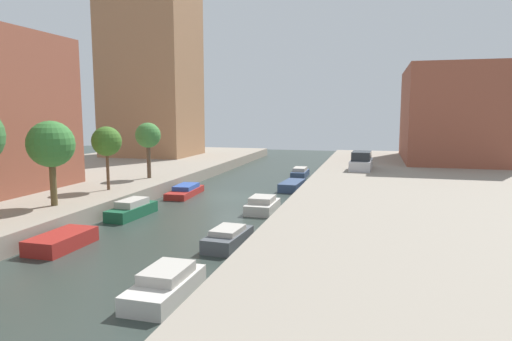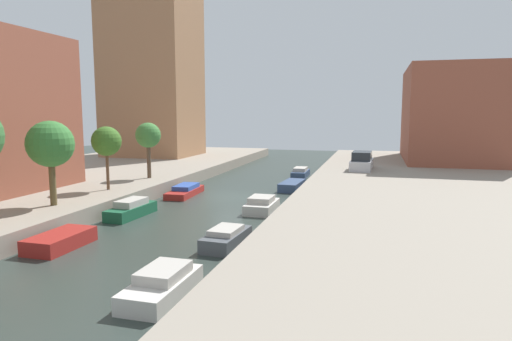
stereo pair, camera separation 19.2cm
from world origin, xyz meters
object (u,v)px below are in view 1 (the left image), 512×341
at_px(moored_boat_left_1, 62,241).
at_px(moored_boat_right_1, 228,238).
at_px(street_tree_1, 51,145).
at_px(moored_boat_left_3, 185,191).
at_px(street_tree_3, 148,136).
at_px(low_block_right, 453,114).
at_px(moored_boat_left_2, 132,209).
at_px(apartment_tower_far, 151,74).
at_px(moored_boat_right_0, 166,285).
at_px(moored_boat_right_3, 292,185).
at_px(moored_boat_right_4, 300,173).
at_px(parked_car, 361,162).
at_px(moored_boat_right_2, 263,205).
at_px(street_tree_2, 107,142).

xyz_separation_m(moored_boat_left_1, moored_boat_right_1, (7.24, 2.25, 0.05)).
bearing_deg(street_tree_1, moored_boat_right_1, -9.00).
bearing_deg(moored_boat_left_3, street_tree_3, 160.57).
bearing_deg(moored_boat_right_1, low_block_right, 66.28).
xyz_separation_m(moored_boat_left_3, moored_boat_right_1, (7.14, -11.35, 0.06)).
bearing_deg(street_tree_1, moored_boat_left_2, 35.64).
xyz_separation_m(apartment_tower_far, moored_boat_left_3, (12.38, -18.74, -10.33)).
distance_m(moored_boat_left_3, moored_boat_right_0, 18.68).
height_order(moored_boat_left_1, moored_boat_right_3, moored_boat_left_1).
distance_m(moored_boat_left_2, moored_boat_right_4, 20.37).
relative_size(street_tree_1, moored_boat_right_0, 1.34).
bearing_deg(moored_boat_left_2, apartment_tower_far, 115.07).
bearing_deg(moored_boat_left_3, parked_car, 41.53).
relative_size(street_tree_1, moored_boat_left_3, 1.04).
bearing_deg(low_block_right, moored_boat_right_4, -147.03).
xyz_separation_m(apartment_tower_far, moored_boat_right_4, (19.09, -6.80, -10.27)).
xyz_separation_m(street_tree_3, moored_boat_right_0, (10.56, -18.63, -3.90)).
relative_size(street_tree_1, moored_boat_right_4, 1.31).
height_order(apartment_tower_far, parked_car, apartment_tower_far).
bearing_deg(moored_boat_right_2, moored_boat_left_2, -155.48).
relative_size(moored_boat_left_1, moored_boat_right_0, 0.92).
bearing_deg(moored_boat_left_2, low_block_right, 52.81).
relative_size(moored_boat_left_1, moored_boat_right_3, 0.86).
bearing_deg(apartment_tower_far, street_tree_3, -63.39).
relative_size(apartment_tower_far, moored_boat_left_1, 5.94).
bearing_deg(moored_boat_right_1, street_tree_3, 130.47).
bearing_deg(street_tree_3, apartment_tower_far, 116.61).
height_order(moored_boat_left_3, moored_boat_right_4, moored_boat_right_4).
distance_m(street_tree_1, street_tree_3, 10.92).
relative_size(street_tree_1, moored_boat_right_1, 1.42).
xyz_separation_m(street_tree_2, parked_car, (16.11, 15.41, -2.55)).
bearing_deg(moored_boat_left_2, moored_boat_left_3, 88.10).
xyz_separation_m(street_tree_1, street_tree_3, (-0.00, 10.92, -0.08)).
distance_m(parked_car, moored_boat_right_0, 28.96).
height_order(street_tree_2, street_tree_3, street_tree_3).
distance_m(apartment_tower_far, moored_boat_right_1, 37.31).
bearing_deg(moored_boat_right_4, moored_boat_left_3, -119.37).
relative_size(street_tree_3, moored_boat_left_2, 1.15).
bearing_deg(moored_boat_right_4, street_tree_1, -115.62).
distance_m(street_tree_1, moored_boat_right_1, 11.62).
relative_size(moored_boat_left_2, moored_boat_right_1, 1.15).
distance_m(moored_boat_left_3, moored_boat_right_1, 13.41).
bearing_deg(moored_boat_right_3, moored_boat_right_1, -90.45).
distance_m(apartment_tower_far, street_tree_1, 30.35).
bearing_deg(street_tree_3, moored_boat_right_0, -60.45).
bearing_deg(street_tree_2, street_tree_1, -90.00).
relative_size(moored_boat_left_1, moored_boat_left_3, 0.71).
distance_m(street_tree_2, moored_boat_left_1, 10.63).
bearing_deg(moored_boat_right_4, parked_car, -8.76).
xyz_separation_m(low_block_right, street_tree_3, (-25.25, -20.32, -1.62)).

